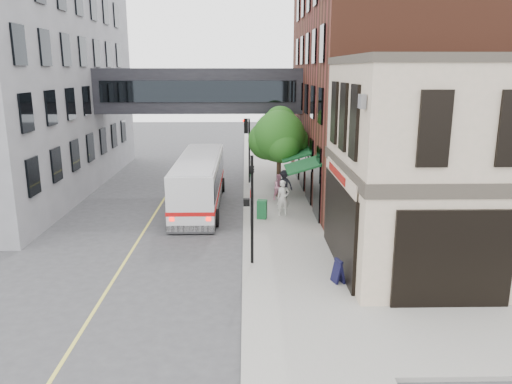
{
  "coord_description": "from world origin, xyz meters",
  "views": [
    {
      "loc": [
        0.16,
        -17.35,
        7.96
      ],
      "look_at": [
        0.59,
        3.4,
        2.82
      ],
      "focal_mm": 35.0,
      "sensor_mm": 36.0,
      "label": 1
    }
  ],
  "objects_px": {
    "pedestrian_a": "(283,198)",
    "pedestrian_b": "(279,187)",
    "pedestrian_c": "(284,184)",
    "sandwich_board": "(338,271)",
    "newspaper_box": "(262,209)",
    "bus": "(199,179)"
  },
  "relations": [
    {
      "from": "bus",
      "to": "newspaper_box",
      "type": "height_order",
      "value": "bus"
    },
    {
      "from": "sandwich_board",
      "to": "newspaper_box",
      "type": "bearing_deg",
      "value": 89.51
    },
    {
      "from": "pedestrian_a",
      "to": "pedestrian_c",
      "type": "bearing_deg",
      "value": 73.02
    },
    {
      "from": "pedestrian_c",
      "to": "newspaper_box",
      "type": "distance_m",
      "value": 4.63
    },
    {
      "from": "pedestrian_a",
      "to": "pedestrian_b",
      "type": "distance_m",
      "value": 3.38
    },
    {
      "from": "pedestrian_a",
      "to": "pedestrian_b",
      "type": "relative_size",
      "value": 1.23
    },
    {
      "from": "pedestrian_b",
      "to": "sandwich_board",
      "type": "relative_size",
      "value": 1.76
    },
    {
      "from": "bus",
      "to": "sandwich_board",
      "type": "distance_m",
      "value": 12.97
    },
    {
      "from": "pedestrian_a",
      "to": "pedestrian_c",
      "type": "xyz_separation_m",
      "value": [
        0.35,
        3.79,
        -0.09
      ]
    },
    {
      "from": "pedestrian_c",
      "to": "sandwich_board",
      "type": "distance_m",
      "value": 12.73
    },
    {
      "from": "bus",
      "to": "pedestrian_b",
      "type": "xyz_separation_m",
      "value": [
        4.77,
        0.91,
        -0.69
      ]
    },
    {
      "from": "bus",
      "to": "sandwich_board",
      "type": "relative_size",
      "value": 12.0
    },
    {
      "from": "newspaper_box",
      "to": "bus",
      "type": "bearing_deg",
      "value": 150.81
    },
    {
      "from": "pedestrian_b",
      "to": "pedestrian_c",
      "type": "distance_m",
      "value": 0.55
    },
    {
      "from": "pedestrian_c",
      "to": "pedestrian_b",
      "type": "bearing_deg",
      "value": -97.9
    },
    {
      "from": "bus",
      "to": "newspaper_box",
      "type": "bearing_deg",
      "value": -40.17
    },
    {
      "from": "bus",
      "to": "sandwich_board",
      "type": "bearing_deg",
      "value": -61.44
    },
    {
      "from": "pedestrian_b",
      "to": "newspaper_box",
      "type": "xyz_separation_m",
      "value": [
        -1.17,
        -3.95,
        -0.29
      ]
    },
    {
      "from": "pedestrian_a",
      "to": "newspaper_box",
      "type": "bearing_deg",
      "value": -165.6
    },
    {
      "from": "newspaper_box",
      "to": "sandwich_board",
      "type": "xyz_separation_m",
      "value": [
        2.59,
        -8.32,
        -0.05
      ]
    },
    {
      "from": "bus",
      "to": "pedestrian_c",
      "type": "xyz_separation_m",
      "value": [
        5.12,
        1.32,
        -0.6
      ]
    },
    {
      "from": "pedestrian_c",
      "to": "newspaper_box",
      "type": "relative_size",
      "value": 1.75
    }
  ]
}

